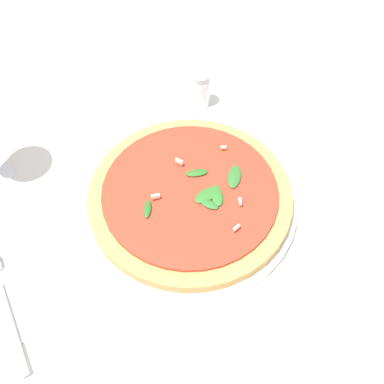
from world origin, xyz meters
name	(u,v)px	position (x,y,z in m)	size (l,w,h in m)	color
ground_plane	(190,204)	(0.00, 0.00, 0.00)	(6.00, 6.00, 0.00)	silver
pizza_arugula_main	(192,197)	(0.00, 0.00, 0.02)	(0.33, 0.33, 0.05)	silver
napkin	(5,308)	(-0.08, 0.29, 0.00)	(0.13, 0.10, 0.01)	white
fork	(2,301)	(-0.07, 0.29, 0.01)	(0.22, 0.05, 0.00)	silver
shaker_pepper	(201,90)	(0.20, -0.09, 0.03)	(0.03, 0.03, 0.07)	silver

